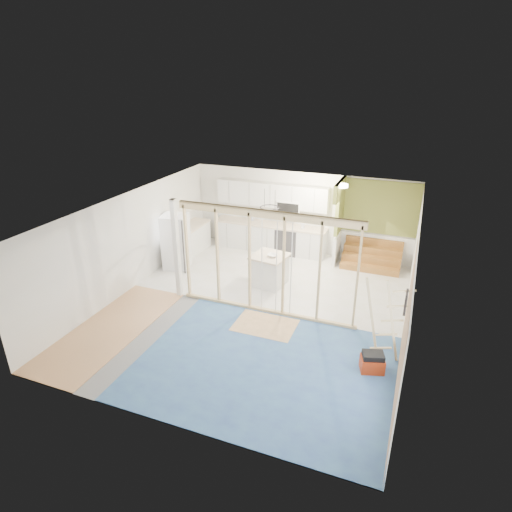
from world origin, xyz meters
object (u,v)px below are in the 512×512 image
at_px(island, 269,270).
at_px(toolbox, 372,363).
at_px(fridge, 176,242).
at_px(ladder, 385,320).

distance_m(island, toolbox, 4.17).
relative_size(fridge, island, 1.62).
distance_m(fridge, toolbox, 6.69).
bearing_deg(ladder, toolbox, -106.59).
xyz_separation_m(toolbox, ladder, (0.10, 0.49, 0.70)).
height_order(toolbox, ladder, ladder).
bearing_deg(ladder, island, 139.49).
bearing_deg(island, ladder, -27.12).
height_order(island, toolbox, island).
bearing_deg(fridge, island, -14.40).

